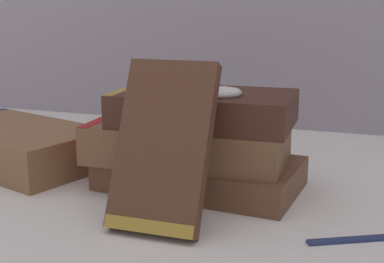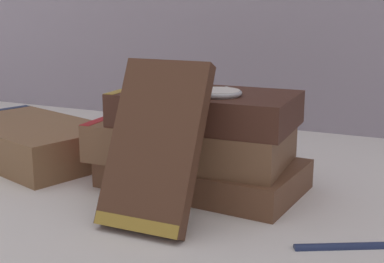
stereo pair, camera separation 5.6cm
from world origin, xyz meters
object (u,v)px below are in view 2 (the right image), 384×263
Objects in this scene: book_flat_top at (202,108)px; pocket_watch at (218,93)px; book_flat_bottom at (201,173)px; book_flat_middle at (186,141)px; book_side_left at (28,140)px; fountain_pen at (367,243)px; book_leaning_front at (155,151)px.

book_flat_top is 0.04m from pocket_watch.
book_flat_bottom is 0.04m from book_flat_middle.
book_flat_middle is 0.83× the size of book_side_left.
book_flat_bottom is at bearing 113.54° from book_flat_top.
fountain_pen is (0.17, -0.07, -0.11)m from pocket_watch.
book_flat_top reaches higher than book_flat_middle.
pocket_watch is at bearing -31.89° from book_flat_top.
book_flat_middle is at bearing 162.23° from pocket_watch.
pocket_watch is (0.02, 0.09, 0.04)m from book_leaning_front.
book_flat_bottom is at bearing 15.51° from book_side_left.
book_leaning_front is at bearing -81.70° from book_flat_middle.
book_flat_top is 1.27× the size of book_leaning_front.
book_side_left is (-0.24, 0.01, -0.03)m from book_flat_middle.
book_flat_top is at bearing 14.56° from book_side_left.
book_flat_top is 0.22m from fountain_pen.
book_flat_top is at bearing -60.23° from book_flat_bottom.
pocket_watch is at bearing -19.93° from book_flat_middle.
book_flat_bottom is 0.86× the size of book_side_left.
book_leaning_front is at bearing -83.56° from book_flat_bottom.
fountain_pen is (0.45, -0.09, -0.02)m from book_side_left.
book_side_left reaches higher than fountain_pen.
pocket_watch is at bearing -30.49° from book_flat_bottom.
book_leaning_front is at bearing -90.81° from book_flat_top.
book_flat_bottom is at bearing 14.82° from book_flat_middle.
book_flat_middle is at bearing 131.10° from fountain_pen.
book_leaning_front reaches higher than fountain_pen.
book_side_left is 4.87× the size of pocket_watch.
pocket_watch is (0.02, -0.01, 0.02)m from book_flat_top.
book_flat_bottom is 1.50× the size of book_leaning_front.
book_side_left is 0.46m from fountain_pen.
pocket_watch reaches higher than book_flat_top.
book_flat_middle is 1.13× the size of book_flat_top.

